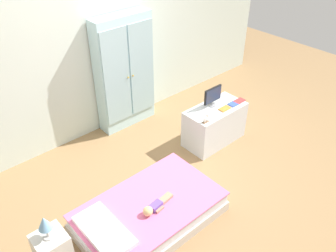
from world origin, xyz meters
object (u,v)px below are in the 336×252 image
Objects in this scene: tv_monitor at (213,95)px; nightstand at (53,251)px; tv_stand at (214,125)px; book_red at (239,101)px; book_orange at (225,109)px; table_lamp at (45,224)px; bed at (150,212)px; book_blue at (233,104)px; rocking_horse_toy at (206,119)px; doll at (153,208)px; wardrobe at (125,73)px.

nightstand is at bearing -170.89° from tv_monitor.
tv_stand is 0.46m from book_red.
table_lamp is at bearing -174.75° from book_orange.
nightstand is 1.60× the size of table_lamp.
bed is 12.95× the size of book_blue.
book_red is (2.87, 0.24, -0.04)m from table_lamp.
book_blue is (0.57, 0.04, -0.04)m from rocking_horse_toy.
book_red is at bearing 4.72° from table_lamp.
table_lamp is 2.19× the size of book_blue.
book_red is (1.92, 0.51, 0.24)m from doll.
bed is 1.00m from nightstand.
bed is 9.45× the size of book_orange.
nightstand is at bearing -142.32° from wardrobe.
book_orange is at bearing 5.25° from nightstand.
rocking_horse_toy is 0.68× the size of book_orange.
book_red is at bearing -25.28° from tv_monitor.
book_blue is 0.72× the size of book_red.
tv_monitor is (0.00, 0.07, 0.42)m from tv_stand.
bed is 13.81× the size of rocking_horse_toy.
bed is 1.98m from book_red.
tv_monitor reaches higher than book_red.
tv_stand is at bearing 21.14° from doll.
bed is at bearing -119.41° from wardrobe.
wardrobe is at bearing 60.59° from bed.
wardrobe is 1.33m from rocking_horse_toy.
tv_monitor is (2.52, 0.40, 0.11)m from table_lamp.
rocking_horse_toy reaches higher than book_red.
book_orange is at bearing 180.00° from book_blue.
tv_monitor is 0.42m from book_red.
rocking_horse_toy is at bearing -157.62° from tv_stand.
tv_monitor is 1.86× the size of book_red.
book_red is at bearing -14.95° from tv_stand.
tv_stand is 0.37m from book_blue.
bed is at bearing -165.33° from book_orange.
book_orange is at bearing -70.41° from tv_monitor.
book_orange is at bearing 5.25° from table_lamp.
rocking_horse_toy is 0.94× the size of book_blue.
table_lamp is (0.00, 0.00, 0.37)m from nightstand.
bed is at bearing -161.52° from tv_stand.
doll is 0.98× the size of nightstand.
nightstand is at bearing -174.93° from rocking_horse_toy.
doll is 0.25× the size of wardrobe.
tv_stand is 0.42m from tv_monitor.
tv_monitor is at bearing 154.72° from book_red.
book_blue is (2.75, 0.24, 0.33)m from nightstand.
book_orange is 0.29m from book_red.
table_lamp reaches higher than book_red.
book_orange is (0.66, -1.24, -0.27)m from wardrobe.
tv_stand reaches higher than nightstand.
doll reaches higher than bed.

